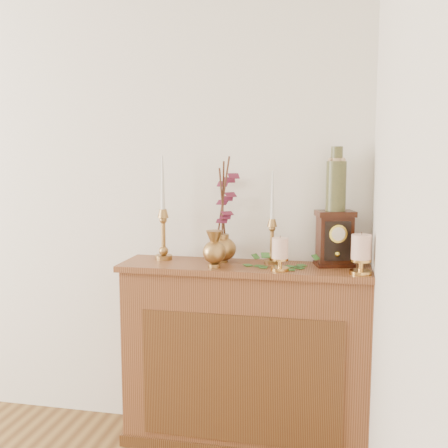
% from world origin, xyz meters
% --- Properties ---
extents(console_shelf, '(1.24, 0.34, 0.93)m').
position_xyz_m(console_shelf, '(1.40, 2.10, 0.44)').
color(console_shelf, brown).
rests_on(console_shelf, ground).
extents(candlestick_left, '(0.09, 0.09, 0.53)m').
position_xyz_m(candlestick_left, '(0.96, 2.15, 1.10)').
color(candlestick_left, '#9F773F').
rests_on(candlestick_left, console_shelf).
extents(candlestick_center, '(0.08, 0.08, 0.45)m').
position_xyz_m(candlestick_center, '(1.52, 2.16, 1.08)').
color(candlestick_center, '#9F773F').
rests_on(candlestick_center, console_shelf).
extents(bud_vase, '(0.11, 0.11, 0.18)m').
position_xyz_m(bud_vase, '(1.27, 2.00, 1.02)').
color(bud_vase, '#9F773F').
rests_on(bud_vase, console_shelf).
extents(ginger_jar, '(0.21, 0.23, 0.53)m').
position_xyz_m(ginger_jar, '(1.28, 2.18, 1.17)').
color(ginger_jar, '#9F773F').
rests_on(ginger_jar, console_shelf).
extents(pillar_candle_left, '(0.09, 0.09, 0.16)m').
position_xyz_m(pillar_candle_left, '(1.58, 2.00, 1.02)').
color(pillar_candle_left, gold).
rests_on(pillar_candle_left, console_shelf).
extents(pillar_candle_right, '(0.10, 0.10, 0.19)m').
position_xyz_m(pillar_candle_right, '(1.94, 2.00, 1.03)').
color(pillar_candle_right, gold).
rests_on(pillar_candle_right, console_shelf).
extents(ivy_garland, '(0.42, 0.15, 0.07)m').
position_xyz_m(ivy_garland, '(1.63, 2.08, 0.94)').
color(ivy_garland, '#306426').
rests_on(ivy_garland, console_shelf).
extents(mantel_clock, '(0.21, 0.17, 0.27)m').
position_xyz_m(mantel_clock, '(1.82, 2.16, 1.06)').
color(mantel_clock, '#33130A').
rests_on(mantel_clock, console_shelf).
extents(ceramic_vase, '(0.09, 0.09, 0.31)m').
position_xyz_m(ceramic_vase, '(1.82, 2.17, 1.34)').
color(ceramic_vase, black).
rests_on(ceramic_vase, mantel_clock).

